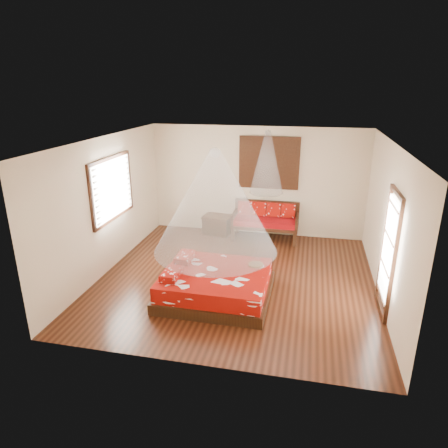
% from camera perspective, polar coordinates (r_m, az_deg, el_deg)
% --- Properties ---
extents(room, '(5.54, 5.54, 2.84)m').
position_cam_1_polar(room, '(7.75, 1.91, 1.51)').
color(room, black).
rests_on(room, ground).
extents(bed, '(2.00, 1.81, 0.63)m').
position_cam_1_polar(bed, '(7.52, -1.28, -8.61)').
color(bed, black).
rests_on(bed, floor).
extents(daybed, '(1.66, 0.74, 0.94)m').
position_cam_1_polar(daybed, '(10.22, 5.95, 0.70)').
color(daybed, black).
rests_on(daybed, floor).
extents(storage_chest, '(0.78, 0.62, 0.49)m').
position_cam_1_polar(storage_chest, '(10.58, -0.95, -0.08)').
color(storage_chest, black).
rests_on(storage_chest, floor).
extents(shutter_panel, '(1.52, 0.06, 1.32)m').
position_cam_1_polar(shutter_panel, '(10.20, 6.45, 8.67)').
color(shutter_panel, black).
rests_on(shutter_panel, wall_back).
extents(window_left, '(0.10, 1.74, 1.34)m').
position_cam_1_polar(window_left, '(8.73, -15.66, 4.89)').
color(window_left, black).
rests_on(window_left, wall_left).
extents(glazed_door, '(0.08, 1.02, 2.16)m').
position_cam_1_polar(glazed_door, '(7.32, 22.40, -3.88)').
color(glazed_door, black).
rests_on(glazed_door, floor).
extents(wine_tray, '(0.30, 0.30, 0.23)m').
position_cam_1_polar(wine_tray, '(7.67, 4.56, -5.46)').
color(wine_tray, brown).
rests_on(wine_tray, bed).
extents(mosquito_net_main, '(2.20, 2.20, 1.80)m').
position_cam_1_polar(mosquito_net_main, '(6.91, -1.24, 3.17)').
color(mosquito_net_main, white).
rests_on(mosquito_net_main, ceiling).
extents(mosquito_net_daybed, '(0.82, 0.82, 1.50)m').
position_cam_1_polar(mosquito_net_daybed, '(9.72, 6.17, 8.75)').
color(mosquito_net_daybed, white).
rests_on(mosquito_net_daybed, ceiling).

